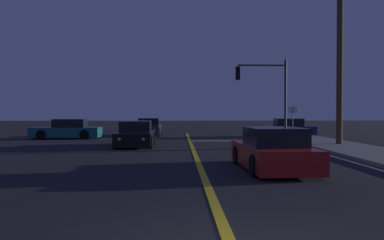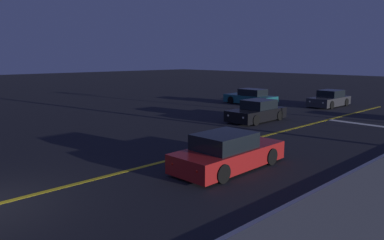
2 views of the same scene
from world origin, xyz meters
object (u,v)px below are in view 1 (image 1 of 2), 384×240
Objects in this scene: traffic_signal_near_right at (267,86)px; street_sign_corner at (293,117)px; car_far_approaching_teal at (67,130)px; car_side_waiting_red at (273,151)px; car_parked_curb_navy at (286,129)px; car_lead_oncoming_charcoal at (149,128)px; car_distant_tail_black at (135,135)px; utility_pole_right at (340,36)px.

traffic_signal_near_right is 2.46× the size of street_sign_corner.
car_far_approaching_teal is 15.02m from street_sign_corner.
traffic_signal_near_right is (3.12, 14.92, 3.02)m from car_side_waiting_red.
car_parked_curb_navy and car_lead_oncoming_charcoal have the same top height.
car_parked_curb_navy is at bearing -142.60° from car_distant_tail_black.
traffic_signal_near_right is at bearing 155.22° from car_lead_oncoming_charcoal.
traffic_signal_near_right is at bearing -91.16° from car_far_approaching_teal.
car_distant_tail_black is 0.91× the size of car_side_waiting_red.
car_distant_tail_black is 11.97m from utility_pole_right.
car_parked_curb_navy is 15.65m from car_far_approaching_teal.
car_side_waiting_red is (-4.98, -16.98, 0.00)m from car_parked_curb_navy.
utility_pole_right is (5.50, 8.34, 5.23)m from car_side_waiting_red.
car_lead_oncoming_charcoal is 6.46m from car_far_approaching_teal.
street_sign_corner is (4.10, 12.12, 0.91)m from car_side_waiting_red.
car_distant_tail_black is 0.79× the size of traffic_signal_near_right.
street_sign_corner reaches higher than car_far_approaching_teal.
car_far_approaching_teal is at bearing 168.04° from street_sign_corner.
car_side_waiting_red is 12.83m from street_sign_corner.
car_distant_tail_black is 8.26m from car_far_approaching_teal.
traffic_signal_near_right is 0.48× the size of utility_pole_right.
car_lead_oncoming_charcoal is at bearing -55.34° from car_far_approaching_teal.
car_far_approaching_teal is (-10.57, 15.23, -0.00)m from car_side_waiting_red.
traffic_signal_near_right is at bearing 138.43° from car_parked_curb_navy.
utility_pole_right is (16.06, -6.89, 5.23)m from car_far_approaching_teal.
car_lead_oncoming_charcoal is 9.74m from traffic_signal_near_right.
car_side_waiting_red is at bearing 164.30° from car_parked_curb_navy.
street_sign_corner is (9.35, -6.77, 0.91)m from car_lead_oncoming_charcoal.
utility_pole_right is (2.38, -6.58, 2.21)m from traffic_signal_near_right.
utility_pole_right is at bearing -113.09° from car_far_approaching_teal.
car_side_waiting_red is at bearing 78.21° from traffic_signal_near_right.
car_parked_curb_navy is 17.70m from car_side_waiting_red.
utility_pole_right is at bearing 109.87° from traffic_signal_near_right.
car_lead_oncoming_charcoal is at bearing -90.86° from car_distant_tail_black.
car_parked_curb_navy is at bearing 79.64° from street_sign_corner.
street_sign_corner is at bearing 69.65° from car_side_waiting_red.
car_side_waiting_red is 11.27m from utility_pole_right.
car_far_approaching_teal is (-5.32, 6.32, 0.00)m from car_distant_tail_black.
car_lead_oncoming_charcoal is (-10.23, 1.91, 0.00)m from car_parked_curb_navy.
traffic_signal_near_right is (13.69, -0.31, 3.02)m from car_far_approaching_teal.
car_distant_tail_black is at bearing 176.96° from utility_pole_right.
street_sign_corner is at bearing -101.84° from car_far_approaching_teal.
street_sign_corner reaches higher than car_parked_curb_navy.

